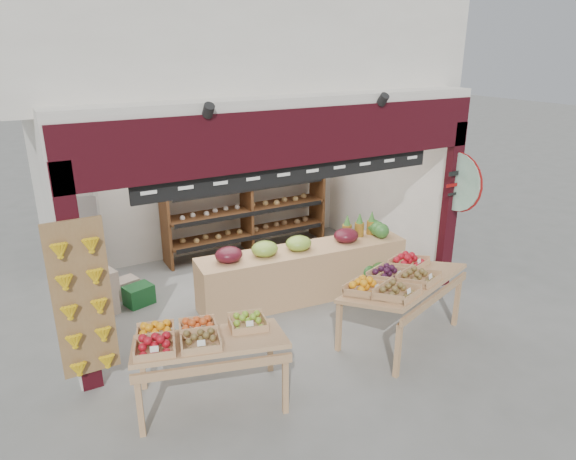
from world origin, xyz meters
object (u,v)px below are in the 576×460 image
Objects in this scene: cardboard_stack at (116,293)px; refrigerator at (78,238)px; mid_counter at (303,271)px; display_table_left at (198,338)px; back_shelving at (246,192)px; display_table_right at (399,281)px; watermelon_pile at (378,283)px.

refrigerator is at bearing 108.21° from cardboard_stack.
cardboard_stack is at bearing 157.50° from mid_counter.
refrigerator is at bearing 100.60° from display_table_left.
display_table_right is (0.37, -3.83, -0.31)m from back_shelving.
cardboard_stack is 2.82m from mid_counter.
display_table_left is at bearing -145.03° from mid_counter.
watermelon_pile is at bearing -69.76° from back_shelving.
watermelon_pile is (1.09, -0.49, -0.25)m from mid_counter.
display_table_right is (0.46, -1.62, 0.40)m from mid_counter.
refrigerator is 0.89× the size of display_table_right.
watermelon_pile is (3.68, -1.57, -0.05)m from cardboard_stack.
display_table_right is at bearing -118.95° from watermelon_pile.
back_shelving reaches higher than mid_counter.
display_table_left is at bearing -65.79° from refrigerator.
display_table_left is 3.54m from watermelon_pile.
display_table_right is 2.66× the size of watermelon_pile.
display_table_left is at bearing 178.75° from display_table_right.
refrigerator reaches higher than watermelon_pile.
cardboard_stack is 0.31× the size of mid_counter.
back_shelving is 1.63× the size of display_table_right.
cardboard_stack is at bearing 97.80° from display_table_left.
back_shelving is 3.06m from cardboard_stack.
back_shelving is 3.03m from watermelon_pile.
watermelon_pile is (3.32, 1.07, -0.59)m from display_table_left.
mid_counter is 1.73m from display_table_right.
cardboard_stack is at bearing -157.23° from back_shelving.
refrigerator reaches higher than mid_counter.
mid_counter is at bearing 105.81° from display_table_right.
back_shelving is at bearing 110.24° from watermelon_pile.
mid_counter is (-0.09, -2.21, -0.71)m from back_shelving.
watermelon_pile is (3.99, -2.50, -0.67)m from refrigerator.
refrigerator is 3.56m from mid_counter.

